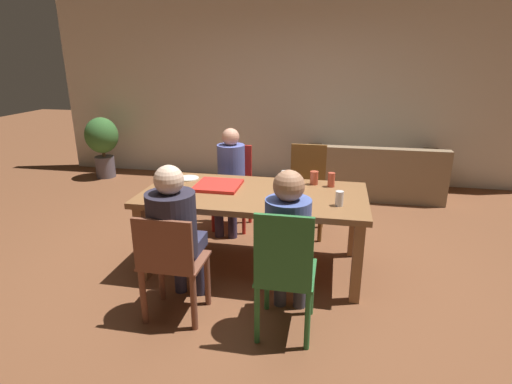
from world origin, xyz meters
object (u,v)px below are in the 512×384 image
at_px(drinking_glass_1, 331,180).
at_px(drinking_glass_3, 314,178).
at_px(plate_2, 188,178).
at_px(person_1, 175,227).
at_px(chair_2, 233,183).
at_px(potted_plant, 102,141).
at_px(chair_1, 171,264).
at_px(pizza_box_0, 218,185).
at_px(couch, 372,175).
at_px(plate_0, 159,192).
at_px(drinking_glass_0, 339,198).
at_px(dining_table, 254,201).
at_px(person_2, 230,172).
at_px(person_0, 288,237).
at_px(drinking_glass_2, 285,176).
at_px(chair_0, 285,271).
at_px(plate_3, 290,188).
at_px(plate_1, 291,205).
at_px(chair_3, 307,187).

height_order(drinking_glass_1, drinking_glass_3, drinking_glass_1).
bearing_deg(plate_2, person_1, -75.02).
xyz_separation_m(chair_2, potted_plant, (-2.55, 1.50, 0.09)).
xyz_separation_m(chair_1, drinking_glass_3, (0.94, 1.25, 0.34)).
height_order(chair_2, potted_plant, potted_plant).
distance_m(pizza_box_0, plate_2, 0.41).
distance_m(plate_2, couch, 2.92).
distance_m(plate_0, drinking_glass_0, 1.57).
bearing_deg(plate_0, dining_table, 12.47).
height_order(chair_2, person_2, person_2).
distance_m(plate_0, couch, 3.34).
height_order(chair_1, plate_2, chair_1).
distance_m(person_0, drinking_glass_2, 1.21).
height_order(pizza_box_0, drinking_glass_1, drinking_glass_1).
bearing_deg(chair_0, plate_3, 94.96).
xyz_separation_m(chair_1, chair_2, (0.00, 1.86, 0.05)).
bearing_deg(pizza_box_0, plate_3, 6.37).
relative_size(dining_table, drinking_glass_3, 15.69).
relative_size(plate_1, plate_2, 1.22).
bearing_deg(person_0, dining_table, 117.00).
height_order(drinking_glass_2, couch, drinking_glass_2).
bearing_deg(chair_3, drinking_glass_1, -67.70).
relative_size(dining_table, potted_plant, 2.05).
relative_size(drinking_glass_3, couch, 0.07).
distance_m(chair_2, pizza_box_0, 0.90).
relative_size(plate_3, potted_plant, 0.26).
bearing_deg(drinking_glass_1, person_1, -135.39).
height_order(chair_3, couch, chair_3).
xyz_separation_m(plate_0, plate_1, (1.19, -0.11, 0.00)).
bearing_deg(chair_3, potted_plant, 156.04).
bearing_deg(potted_plant, drinking_glass_1, -30.52).
relative_size(drinking_glass_2, couch, 0.05).
bearing_deg(chair_1, person_1, 90.00).
distance_m(person_1, person_2, 1.60).
bearing_deg(drinking_glass_0, drinking_glass_1, 98.51).
relative_size(plate_3, drinking_glass_3, 2.02).
relative_size(pizza_box_0, drinking_glass_2, 4.01).
height_order(chair_0, person_2, person_2).
relative_size(chair_2, couch, 0.50).
relative_size(person_2, couch, 0.61).
xyz_separation_m(person_0, chair_3, (0.00, 1.75, -0.20)).
relative_size(chair_0, drinking_glass_0, 7.86).
distance_m(chair_0, drinking_glass_1, 1.31).
bearing_deg(drinking_glass_2, person_1, -119.17).
xyz_separation_m(chair_3, drinking_glass_0, (0.34, -1.15, 0.29)).
height_order(chair_1, potted_plant, potted_plant).
xyz_separation_m(chair_2, pizza_box_0, (0.08, -0.86, 0.24)).
xyz_separation_m(person_0, person_1, (-0.84, 0.01, -0.00)).
bearing_deg(potted_plant, chair_3, -23.96).
relative_size(drinking_glass_1, drinking_glass_3, 1.05).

